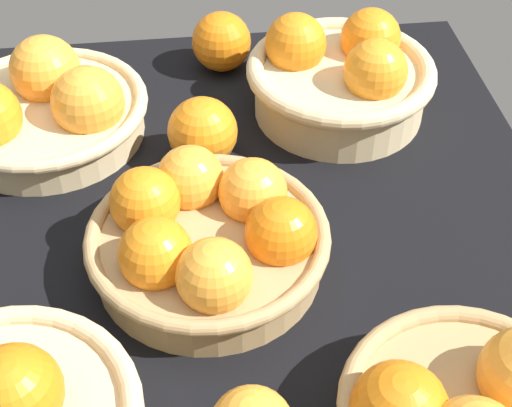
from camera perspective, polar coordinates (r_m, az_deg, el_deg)
name	(u,v)px	position (r cm, az deg, el deg)	size (l,w,h in cm)	color
market_tray	(227,261)	(77.63, -2.18, -4.38)	(84.00, 72.00, 3.00)	black
basket_near_right	(342,76)	(92.61, 6.48, 9.55)	(22.71, 22.71, 11.49)	#D3BC8C
basket_far_right	(44,108)	(91.58, -15.71, 6.93)	(23.98, 23.98, 10.40)	#D3BC8C
basket_center	(208,236)	(72.57, -3.67, -2.47)	(23.66, 23.66, 9.44)	tan
loose_orange_back_gap	(203,132)	(84.86, -4.06, 5.44)	(7.90, 7.90, 7.90)	orange
loose_orange_side_gap	(221,42)	(100.64, -2.63, 12.12)	(7.77, 7.77, 7.77)	orange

